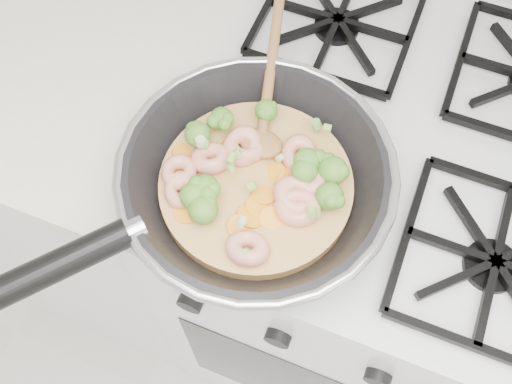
% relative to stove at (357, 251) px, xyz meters
% --- Properties ---
extents(stove, '(0.60, 0.60, 0.92)m').
position_rel_stove_xyz_m(stove, '(0.00, 0.00, 0.00)').
color(stove, silver).
rests_on(stove, ground).
extents(counter_left, '(1.00, 0.60, 0.90)m').
position_rel_stove_xyz_m(counter_left, '(-0.80, 0.00, -0.01)').
color(counter_left, white).
rests_on(counter_left, ground).
extents(skillet, '(0.41, 0.58, 0.10)m').
position_rel_stove_xyz_m(skillet, '(-0.16, -0.18, 0.50)').
color(skillet, black).
rests_on(skillet, stove).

